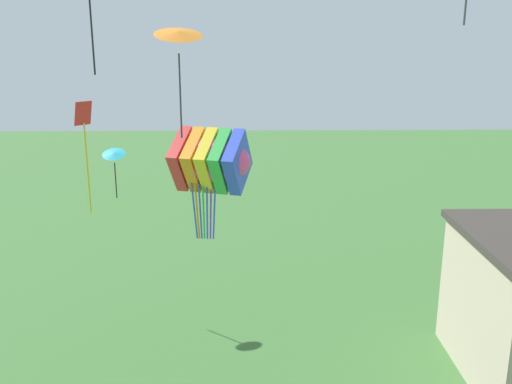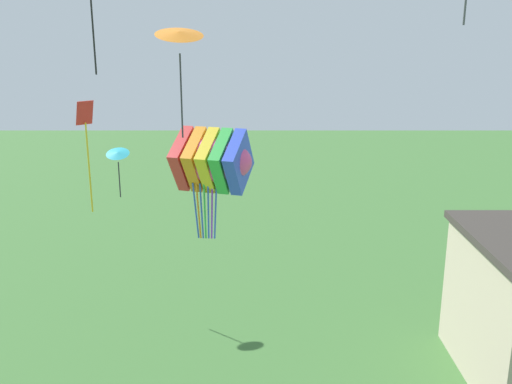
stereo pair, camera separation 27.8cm
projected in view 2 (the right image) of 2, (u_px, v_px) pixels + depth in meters
name	position (u px, v px, depth m)	size (l,w,h in m)	color
kite_rainbow_parafoil	(213.00, 160.00, 18.13)	(3.14, 2.73, 3.63)	#E54C8C
kite_cyan_delta	(119.00, 154.00, 22.96)	(0.97, 0.93, 2.05)	#2DB2C6
kite_red_diamond	(88.00, 140.00, 16.77)	(0.51, 0.51, 3.37)	red
kite_orange_delta	(180.00, 35.00, 16.10)	(1.67, 1.65, 3.24)	orange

